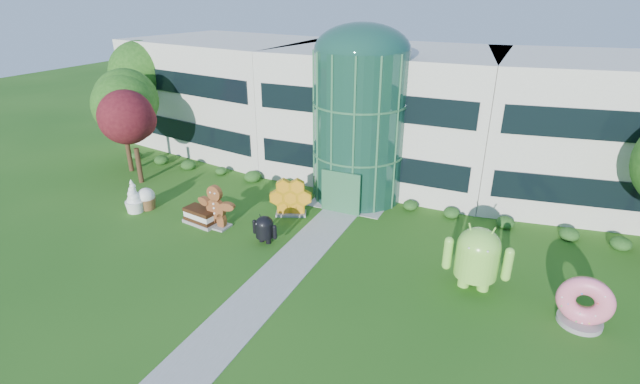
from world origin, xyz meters
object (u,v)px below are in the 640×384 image
at_px(android_green, 478,254).
at_px(donut, 585,300).
at_px(gingerbread, 216,206).
at_px(android_black, 264,227).

distance_m(android_green, donut, 4.66).
distance_m(android_green, gingerbread, 14.98).
bearing_deg(android_green, android_black, 179.40).
bearing_deg(gingerbread, donut, 0.98).
height_order(android_black, gingerbread, gingerbread).
relative_size(android_black, donut, 0.80).
relative_size(android_black, gingerbread, 0.64).
bearing_deg(android_green, donut, -12.75).
xyz_separation_m(android_black, gingerbread, (-3.61, 0.44, 0.42)).
xyz_separation_m(android_black, donut, (15.90, -0.34, 0.23)).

